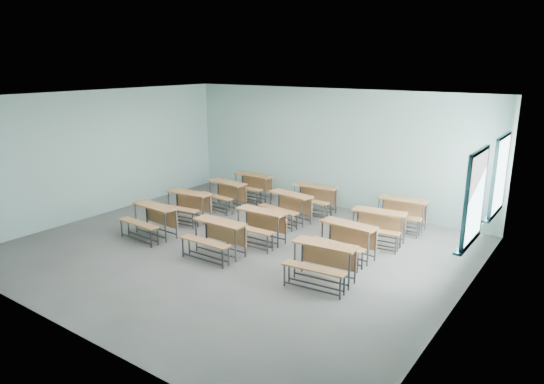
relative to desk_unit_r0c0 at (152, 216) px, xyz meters
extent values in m
cube|color=slate|center=(2.07, 0.56, -0.50)|extent=(9.00, 8.00, 0.02)
cube|color=white|center=(2.07, 0.56, 2.72)|extent=(9.00, 8.00, 0.02)
cube|color=#ACD7D1|center=(2.07, 4.57, 1.11)|extent=(9.00, 0.02, 3.20)
cube|color=#ACD7D1|center=(2.07, -3.45, 1.11)|extent=(9.00, 0.02, 3.20)
cube|color=#ACD7D1|center=(-2.44, 0.56, 1.11)|extent=(0.02, 8.00, 3.20)
cube|color=#ACD7D1|center=(6.58, 0.56, 1.11)|extent=(0.02, 8.00, 3.20)
cube|color=#1B454C|center=(6.54, 3.36, 0.44)|extent=(0.06, 1.20, 0.06)
cube|color=#1B454C|center=(6.54, 3.36, 1.98)|extent=(0.06, 1.20, 0.06)
cube|color=#1B454C|center=(6.54, 2.79, 1.21)|extent=(0.06, 0.06, 1.60)
cube|color=#1B454C|center=(6.54, 3.93, 1.21)|extent=(0.06, 0.06, 1.60)
cube|color=#1B454C|center=(6.54, 3.36, 1.21)|extent=(0.04, 0.04, 1.48)
cube|color=#1B454C|center=(6.54, 3.36, 1.21)|extent=(0.04, 1.08, 0.04)
cube|color=#1B454C|center=(6.50, 3.36, 0.38)|extent=(0.14, 1.28, 0.04)
cube|color=white|center=(6.57, 3.36, 1.21)|extent=(0.01, 1.08, 1.48)
cube|color=#1B454C|center=(6.54, 1.36, 0.44)|extent=(0.06, 1.20, 0.06)
cube|color=#1B454C|center=(6.54, 1.36, 1.98)|extent=(0.06, 1.20, 0.06)
cube|color=#1B454C|center=(6.54, 0.79, 1.21)|extent=(0.06, 0.06, 1.60)
cube|color=#1B454C|center=(6.54, 1.93, 1.21)|extent=(0.06, 0.06, 1.60)
cube|color=#1B454C|center=(6.54, 1.36, 1.21)|extent=(0.04, 0.04, 1.48)
cube|color=#1B454C|center=(6.54, 1.36, 1.21)|extent=(0.04, 1.08, 0.04)
cube|color=#1B454C|center=(6.50, 1.36, 0.38)|extent=(0.14, 1.28, 0.04)
cube|color=white|center=(6.57, 1.36, 1.21)|extent=(0.01, 1.08, 1.48)
cube|color=#A2673A|center=(0.01, 0.10, 0.22)|extent=(1.18, 0.45, 0.04)
cube|color=#A2673A|center=(0.02, 0.28, -0.08)|extent=(1.10, 0.09, 0.40)
cylinder|color=#383B3D|center=(-0.53, -0.02, -0.14)|extent=(0.04, 0.04, 0.69)
cylinder|color=#383B3D|center=(0.53, -0.08, -0.14)|extent=(0.04, 0.04, 0.69)
cylinder|color=#383B3D|center=(-0.51, 0.29, -0.14)|extent=(0.04, 0.04, 0.69)
cylinder|color=#383B3D|center=(0.55, 0.23, -0.14)|extent=(0.04, 0.04, 0.69)
cube|color=#383B3D|center=(0.00, -0.05, -0.39)|extent=(1.06, 0.09, 0.03)
cube|color=#383B3D|center=(0.02, 0.26, -0.39)|extent=(1.06, 0.09, 0.03)
cube|color=#A2673A|center=(-0.02, -0.36, -0.07)|extent=(1.17, 0.31, 0.03)
cylinder|color=#383B3D|center=(-0.56, -0.42, -0.29)|extent=(0.04, 0.04, 0.40)
cylinder|color=#383B3D|center=(0.50, -0.48, -0.29)|extent=(0.04, 0.04, 0.40)
cylinder|color=#383B3D|center=(-0.55, -0.24, -0.29)|extent=(0.04, 0.04, 0.40)
cylinder|color=#383B3D|center=(0.51, -0.30, -0.29)|extent=(0.04, 0.04, 0.40)
cube|color=#383B3D|center=(-0.03, -0.45, -0.41)|extent=(1.06, 0.09, 0.03)
cube|color=#383B3D|center=(-0.02, -0.27, -0.41)|extent=(1.06, 0.09, 0.03)
cube|color=#A2673A|center=(1.95, 0.12, 0.22)|extent=(1.16, 0.40, 0.04)
cube|color=#A2673A|center=(1.95, 0.30, -0.08)|extent=(1.10, 0.03, 0.40)
cylinder|color=#383B3D|center=(1.42, -0.04, -0.14)|extent=(0.04, 0.04, 0.69)
cylinder|color=#383B3D|center=(2.49, -0.03, -0.14)|extent=(0.04, 0.04, 0.69)
cylinder|color=#383B3D|center=(1.42, 0.27, -0.14)|extent=(0.04, 0.04, 0.69)
cylinder|color=#383B3D|center=(2.48, 0.28, -0.14)|extent=(0.04, 0.04, 0.69)
cube|color=#383B3D|center=(1.95, -0.04, -0.39)|extent=(1.06, 0.04, 0.03)
cube|color=#383B3D|center=(1.95, 0.27, -0.39)|extent=(1.06, 0.04, 0.03)
cube|color=#A2673A|center=(1.96, -0.35, -0.07)|extent=(1.16, 0.25, 0.03)
cylinder|color=#383B3D|center=(1.43, -0.44, -0.29)|extent=(0.04, 0.04, 0.40)
cylinder|color=#383B3D|center=(2.49, -0.43, -0.29)|extent=(0.04, 0.04, 0.40)
cylinder|color=#383B3D|center=(1.43, -0.26, -0.29)|extent=(0.04, 0.04, 0.40)
cylinder|color=#383B3D|center=(2.49, -0.25, -0.29)|extent=(0.04, 0.04, 0.40)
cube|color=#383B3D|center=(1.96, -0.44, -0.41)|extent=(1.06, 0.04, 0.03)
cube|color=#383B3D|center=(1.96, -0.25, -0.41)|extent=(1.06, 0.04, 0.03)
cube|color=#A2673A|center=(4.34, 0.25, 0.22)|extent=(1.19, 0.50, 0.04)
cube|color=#A2673A|center=(4.32, 0.43, -0.08)|extent=(1.10, 0.13, 0.40)
cylinder|color=#383B3D|center=(3.83, 0.05, -0.14)|extent=(0.04, 0.04, 0.69)
cylinder|color=#383B3D|center=(4.89, 0.15, -0.14)|extent=(0.04, 0.04, 0.69)
cylinder|color=#383B3D|center=(3.80, 0.36, -0.14)|extent=(0.04, 0.04, 0.69)
cylinder|color=#383B3D|center=(4.85, 0.46, -0.14)|extent=(0.04, 0.04, 0.69)
cube|color=#383B3D|center=(4.36, 0.10, -0.39)|extent=(1.06, 0.13, 0.03)
cube|color=#383B3D|center=(4.33, 0.41, -0.39)|extent=(1.06, 0.13, 0.03)
cube|color=#A2673A|center=(4.39, -0.21, -0.07)|extent=(1.18, 0.35, 0.03)
cylinder|color=#383B3D|center=(3.87, -0.35, -0.29)|extent=(0.04, 0.04, 0.40)
cylinder|color=#383B3D|center=(4.92, -0.25, -0.29)|extent=(0.04, 0.04, 0.40)
cylinder|color=#383B3D|center=(3.85, -0.17, -0.29)|extent=(0.04, 0.04, 0.40)
cylinder|color=#383B3D|center=(4.91, -0.06, -0.29)|extent=(0.04, 0.04, 0.40)
cube|color=#383B3D|center=(4.40, -0.30, -0.41)|extent=(1.06, 0.13, 0.03)
cube|color=#383B3D|center=(4.38, -0.12, -0.41)|extent=(1.06, 0.13, 0.03)
cube|color=#A2673A|center=(-0.18, 1.39, 0.22)|extent=(1.19, 0.51, 0.04)
cube|color=#A2673A|center=(-0.20, 1.56, -0.08)|extent=(1.10, 0.14, 0.40)
cylinder|color=#383B3D|center=(-0.69, 1.17, -0.14)|extent=(0.04, 0.04, 0.69)
cylinder|color=#383B3D|center=(0.37, 1.29, -0.14)|extent=(0.04, 0.04, 0.69)
cylinder|color=#383B3D|center=(-0.72, 1.48, -0.14)|extent=(0.04, 0.04, 0.69)
cylinder|color=#383B3D|center=(0.33, 1.60, -0.14)|extent=(0.04, 0.04, 0.69)
cube|color=#383B3D|center=(-0.16, 1.23, -0.39)|extent=(1.06, 0.15, 0.03)
cube|color=#383B3D|center=(-0.20, 1.54, -0.39)|extent=(1.06, 0.15, 0.03)
cube|color=#A2673A|center=(-0.13, 0.93, -0.07)|extent=(1.18, 0.37, 0.03)
cylinder|color=#383B3D|center=(-0.65, 0.77, -0.29)|extent=(0.04, 0.04, 0.40)
cylinder|color=#383B3D|center=(0.41, 0.89, -0.29)|extent=(0.04, 0.04, 0.40)
cylinder|color=#383B3D|center=(-0.67, 0.96, -0.29)|extent=(0.04, 0.04, 0.40)
cylinder|color=#383B3D|center=(0.39, 1.08, -0.29)|extent=(0.04, 0.04, 0.40)
cube|color=#383B3D|center=(-0.12, 0.83, -0.41)|extent=(1.06, 0.15, 0.03)
cube|color=#383B3D|center=(-0.14, 1.02, -0.41)|extent=(1.06, 0.15, 0.03)
cube|color=#A2673A|center=(2.21, 1.22, 0.22)|extent=(1.17, 0.42, 0.04)
cube|color=#A2673A|center=(2.20, 1.40, -0.08)|extent=(1.10, 0.05, 0.40)
cylinder|color=#383B3D|center=(1.68, 1.05, -0.14)|extent=(0.04, 0.04, 0.69)
cylinder|color=#383B3D|center=(2.74, 1.08, -0.14)|extent=(0.04, 0.04, 0.69)
cylinder|color=#383B3D|center=(1.67, 1.36, -0.14)|extent=(0.04, 0.04, 0.69)
cylinder|color=#383B3D|center=(2.73, 1.39, -0.14)|extent=(0.04, 0.04, 0.69)
cube|color=#383B3D|center=(2.21, 1.06, -0.39)|extent=(1.06, 0.06, 0.03)
cube|color=#383B3D|center=(2.20, 1.37, -0.39)|extent=(1.06, 0.06, 0.03)
cube|color=#A2673A|center=(2.22, 0.75, -0.07)|extent=(1.17, 0.27, 0.03)
cylinder|color=#383B3D|center=(1.69, 0.65, -0.29)|extent=(0.04, 0.04, 0.40)
cylinder|color=#383B3D|center=(2.75, 0.68, -0.29)|extent=(0.04, 0.04, 0.40)
cylinder|color=#383B3D|center=(1.69, 0.83, -0.29)|extent=(0.04, 0.04, 0.40)
cylinder|color=#383B3D|center=(2.75, 0.86, -0.29)|extent=(0.04, 0.04, 0.40)
cube|color=#383B3D|center=(2.22, 0.66, -0.41)|extent=(1.06, 0.06, 0.03)
cube|color=#383B3D|center=(2.22, 0.85, -0.41)|extent=(1.06, 0.06, 0.03)
cube|color=#A2673A|center=(4.19, 1.50, 0.22)|extent=(1.18, 0.45, 0.04)
cube|color=#A2673A|center=(4.20, 1.67, -0.08)|extent=(1.10, 0.08, 0.40)
cylinder|color=#383B3D|center=(3.65, 1.37, -0.14)|extent=(0.04, 0.04, 0.69)
cylinder|color=#383B3D|center=(4.71, 1.31, -0.14)|extent=(0.04, 0.04, 0.69)
cylinder|color=#383B3D|center=(3.67, 1.68, -0.14)|extent=(0.04, 0.04, 0.69)
cylinder|color=#383B3D|center=(4.73, 1.62, -0.14)|extent=(0.04, 0.04, 0.69)
cube|color=#383B3D|center=(4.18, 1.34, -0.39)|extent=(1.06, 0.09, 0.03)
cube|color=#383B3D|center=(4.20, 1.65, -0.39)|extent=(1.06, 0.09, 0.03)
cube|color=#A2673A|center=(4.17, 1.03, -0.07)|extent=(1.17, 0.31, 0.03)
cylinder|color=#383B3D|center=(3.63, 0.97, -0.29)|extent=(0.04, 0.04, 0.40)
cylinder|color=#383B3D|center=(4.69, 0.91, -0.29)|extent=(0.04, 0.04, 0.40)
cylinder|color=#383B3D|center=(3.64, 1.16, -0.29)|extent=(0.04, 0.04, 0.40)
cylinder|color=#383B3D|center=(4.70, 1.09, -0.29)|extent=(0.04, 0.04, 0.40)
cube|color=#383B3D|center=(4.16, 0.94, -0.41)|extent=(1.06, 0.09, 0.03)
cube|color=#383B3D|center=(4.17, 1.12, -0.41)|extent=(1.06, 0.09, 0.03)
cube|color=#A2673A|center=(-0.09, 2.75, 0.22)|extent=(1.19, 0.49, 0.04)
cube|color=#A2673A|center=(-0.07, 2.93, -0.08)|extent=(1.10, 0.12, 0.40)
cylinder|color=#383B3D|center=(-0.63, 2.64, -0.14)|extent=(0.04, 0.04, 0.69)
cylinder|color=#383B3D|center=(0.43, 2.55, -0.14)|extent=(0.04, 0.04, 0.69)
cylinder|color=#383B3D|center=(-0.60, 2.95, -0.14)|extent=(0.04, 0.04, 0.69)
cylinder|color=#383B3D|center=(0.45, 2.85, -0.14)|extent=(0.04, 0.04, 0.69)
cube|color=#383B3D|center=(-0.10, 2.59, -0.39)|extent=(1.06, 0.13, 0.03)
cube|color=#383B3D|center=(-0.07, 2.90, -0.39)|extent=(1.06, 0.13, 0.03)
cube|color=#A2673A|center=(-0.13, 2.29, -0.07)|extent=(1.18, 0.35, 0.03)
cylinder|color=#383B3D|center=(-0.67, 2.24, -0.29)|extent=(0.04, 0.04, 0.40)
cylinder|color=#383B3D|center=(0.39, 2.15, -0.29)|extent=(0.04, 0.04, 0.40)
cylinder|color=#383B3D|center=(-0.65, 2.43, -0.29)|extent=(0.04, 0.04, 0.40)
cylinder|color=#383B3D|center=(0.41, 2.33, -0.29)|extent=(0.04, 0.04, 0.40)
cube|color=#383B3D|center=(-0.14, 2.20, -0.41)|extent=(1.06, 0.13, 0.03)
cube|color=#383B3D|center=(-0.12, 2.38, -0.41)|extent=(1.06, 0.13, 0.03)
cube|color=#A2673A|center=(1.97, 2.74, 0.22)|extent=(1.20, 0.54, 0.04)
cube|color=#A2673A|center=(2.00, 2.92, -0.08)|extent=(1.09, 0.17, 0.40)
cylinder|color=#383B3D|center=(1.43, 2.66, -0.14)|extent=(0.04, 0.04, 0.69)
cylinder|color=#383B3D|center=(2.48, 2.52, -0.14)|extent=(0.04, 0.04, 0.69)
cylinder|color=#383B3D|center=(1.47, 2.97, -0.14)|extent=(0.04, 0.04, 0.69)
cylinder|color=#383B3D|center=(2.52, 2.82, -0.14)|extent=(0.04, 0.04, 0.69)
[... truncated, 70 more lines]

